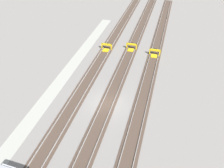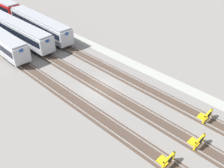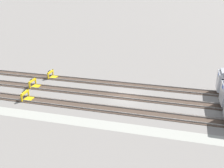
# 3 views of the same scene
# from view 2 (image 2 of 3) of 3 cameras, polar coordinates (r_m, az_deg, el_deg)

# --- Properties ---
(ground_plane) EXTENTS (400.00, 400.00, 0.00)m
(ground_plane) POSITION_cam_2_polar(r_m,az_deg,el_deg) (37.24, -2.37, -0.95)
(ground_plane) COLOR gray
(service_walkway) EXTENTS (54.00, 2.00, 0.01)m
(service_walkway) POSITION_cam_2_polar(r_m,az_deg,el_deg) (42.44, 5.87, 3.79)
(service_walkway) COLOR #9E9E93
(service_walkway) RESTS_ON ground
(rail_track_nearest) EXTENTS (90.00, 2.23, 0.21)m
(rail_track_nearest) POSITION_cam_2_polar(r_m,az_deg,el_deg) (39.82, 2.23, 1.75)
(rail_track_nearest) COLOR #47382D
(rail_track_nearest) RESTS_ON ground
(rail_track_near_inner) EXTENTS (90.00, 2.24, 0.21)m
(rail_track_near_inner) POSITION_cam_2_polar(r_m,az_deg,el_deg) (37.22, -2.37, -0.89)
(rail_track_near_inner) COLOR #47382D
(rail_track_near_inner) RESTS_ON ground
(rail_track_middle) EXTENTS (90.00, 2.23, 0.21)m
(rail_track_middle) POSITION_cam_2_polar(r_m,az_deg,el_deg) (34.98, -7.63, -3.90)
(rail_track_middle) COLOR #47382D
(rail_track_middle) RESTS_ON ground
(subway_car_front_row_leftmost) EXTENTS (18.05, 3.17, 3.70)m
(subway_car_front_row_leftmost) POSITION_cam_2_polar(r_m,az_deg,el_deg) (52.46, -19.45, 10.75)
(subway_car_front_row_leftmost) COLOR #B7BABF
(subway_car_front_row_leftmost) RESTS_ON ground
(subway_car_front_row_left_inner) EXTENTS (18.07, 3.28, 3.70)m
(subway_car_front_row_left_inner) POSITION_cam_2_polar(r_m,az_deg,el_deg) (54.33, -15.40, 12.30)
(subway_car_front_row_left_inner) COLOR #B7BABF
(subway_car_front_row_left_inner) RESTS_ON ground
(bumper_stop_nearest_track) EXTENTS (1.35, 2.00, 1.22)m
(bumper_stop_nearest_track) POSITION_cam_2_polar(r_m,az_deg,el_deg) (33.83, 19.69, -6.55)
(bumper_stop_nearest_track) COLOR gold
(bumper_stop_nearest_track) RESTS_ON ground
(bumper_stop_near_inner_track) EXTENTS (1.35, 2.00, 1.22)m
(bumper_stop_near_inner_track) POSITION_cam_2_polar(r_m,az_deg,el_deg) (30.37, 18.04, -11.78)
(bumper_stop_near_inner_track) COLOR gold
(bumper_stop_near_inner_track) RESTS_ON ground
(bumper_stop_middle_track) EXTENTS (1.34, 2.00, 1.22)m
(bumper_stop_middle_track) POSITION_cam_2_polar(r_m,az_deg,el_deg) (27.84, 11.74, -15.91)
(bumper_stop_middle_track) COLOR gold
(bumper_stop_middle_track) RESTS_ON ground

